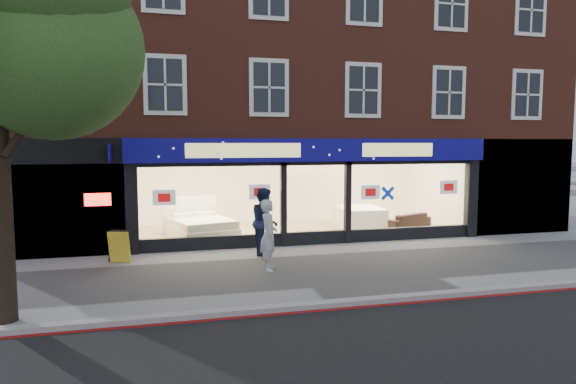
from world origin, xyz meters
name	(u,v)px	position (x,y,z in m)	size (l,w,h in m)	color
ground	(352,267)	(0.00, 0.00, 0.00)	(120.00, 120.00, 0.00)	gray
kerb_line	(410,303)	(0.00, -3.10, 0.01)	(60.00, 0.10, 0.01)	#8C0A07
kerb_stone	(405,297)	(0.00, -2.90, 0.06)	(60.00, 0.25, 0.12)	gray
showroom_floor	(297,231)	(0.00, 5.25, 0.05)	(11.00, 4.50, 0.10)	tan
building	(285,49)	(-0.02, 6.93, 6.67)	(19.00, 8.26, 10.30)	brown
display_bed	(201,227)	(-3.44, 4.53, 0.45)	(2.36, 2.63, 1.26)	white
bedside_table	(170,226)	(-4.40, 5.54, 0.38)	(0.45, 0.45, 0.55)	brown
mattress_stack	(359,217)	(2.31, 5.10, 0.47)	(1.54, 1.92, 0.74)	white
sofa	(406,221)	(3.86, 4.49, 0.38)	(1.90, 0.74, 0.55)	black
a_board	(119,246)	(-5.80, 2.00, 0.43)	(0.56, 0.36, 0.87)	gold
pedestrian_grey	(269,235)	(-2.14, 0.21, 0.89)	(0.65, 0.43, 1.78)	#B5B8BD
pedestrian_blue	(265,221)	(-1.85, 2.04, 0.95)	(0.92, 0.72, 1.90)	#171F40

